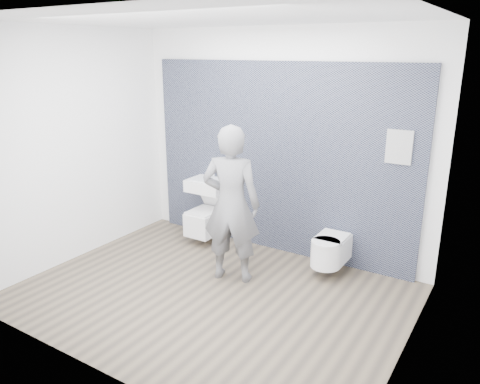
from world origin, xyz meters
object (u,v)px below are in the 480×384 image
Objects in this scene: toilet_square at (206,220)px; washbasin at (208,185)px; toilet_rounded at (329,250)px; visitor at (231,205)px.

washbasin is at bearing 90.00° from toilet_square.
toilet_rounded is 1.29m from visitor.
washbasin reaches higher than toilet_rounded.
toilet_square is (0.00, -0.06, -0.48)m from washbasin.
toilet_square is at bearing -57.06° from visitor.
toilet_square is 1.29m from visitor.
washbasin is 1.86m from toilet_rounded.
toilet_rounded is (1.80, -0.10, -0.49)m from washbasin.
visitor is at bearing -39.15° from toilet_square.
toilet_rounded is at bearing -3.09° from washbasin.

